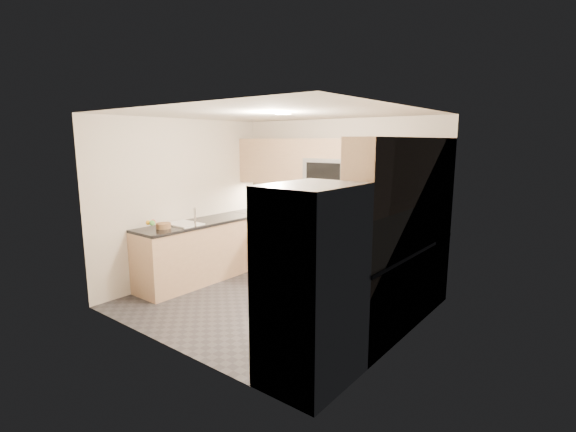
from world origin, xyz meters
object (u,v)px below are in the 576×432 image
object	(u,v)px
cutting_board	(276,214)
fruit_basket	(163,226)
refrigerator	(312,285)
gas_range	(324,251)
utensil_bowl	(415,229)
microwave	(330,171)

from	to	relation	value
cutting_board	fruit_basket	xyz separation A→B (m)	(-0.52, -1.88, 0.03)
cutting_board	fruit_basket	size ratio (longest dim) A/B	1.76
fruit_basket	refrigerator	bearing A→B (deg)	-10.46
gas_range	refrigerator	xyz separation A→B (m)	(1.45, -2.43, 0.45)
utensil_bowl	microwave	bearing A→B (deg)	172.47
cutting_board	fruit_basket	distance (m)	1.95
refrigerator	utensil_bowl	distance (m)	2.36
microwave	refrigerator	size ratio (longest dim) A/B	0.42
gas_range	fruit_basket	xyz separation A→B (m)	(-1.50, -1.88, 0.52)
microwave	refrigerator	xyz separation A→B (m)	(1.45, -2.55, -0.80)
microwave	fruit_basket	distance (m)	2.61
gas_range	refrigerator	distance (m)	2.86
refrigerator	cutting_board	world-z (taller)	refrigerator
gas_range	cutting_board	size ratio (longest dim) A/B	2.47
refrigerator	utensil_bowl	world-z (taller)	refrigerator
gas_range	microwave	distance (m)	1.25
microwave	cutting_board	distance (m)	1.24
gas_range	cutting_board	xyz separation A→B (m)	(-0.98, -0.01, 0.49)
gas_range	microwave	size ratio (longest dim) A/B	1.20
gas_range	utensil_bowl	xyz separation A→B (m)	(1.46, -0.07, 0.56)
refrigerator	cutting_board	xyz separation A→B (m)	(-2.43, 2.42, 0.05)
utensil_bowl	fruit_basket	distance (m)	3.47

